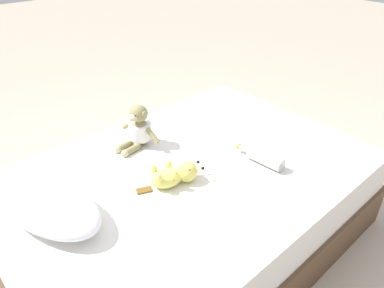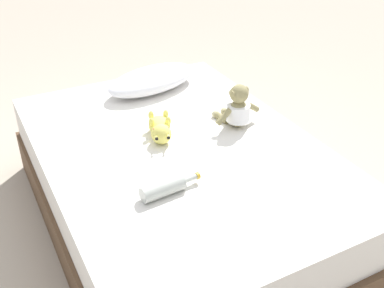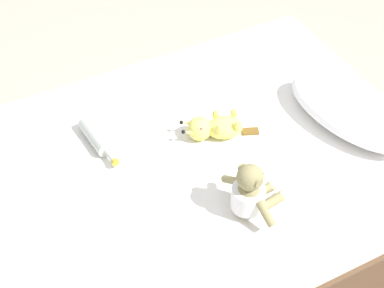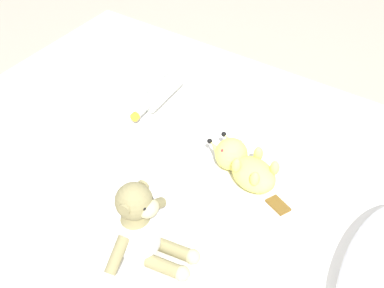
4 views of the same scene
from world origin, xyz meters
The scene contains 6 objects.
ground_plane centered at (0.00, 0.00, 0.00)m, with size 16.00×16.00×0.00m, color #B7A893.
bed centered at (0.00, 0.00, 0.24)m, with size 1.31×1.87×0.49m.
pillow centered at (0.14, 0.66, 0.55)m, with size 0.64×0.40×0.13m.
plush_monkey centered at (0.36, 0.05, 0.58)m, with size 0.29×0.24×0.24m.
plush_yellow_creature centered at (-0.04, 0.12, 0.53)m, with size 0.17×0.32×0.10m.
glass_bottle centered at (-0.22, -0.31, 0.52)m, with size 0.28×0.08×0.07m.
Camera 3 is at (1.52, -0.80, 2.25)m, focal length 57.72 mm.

